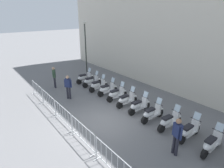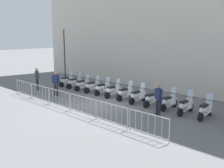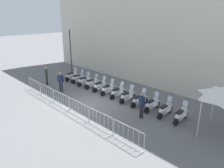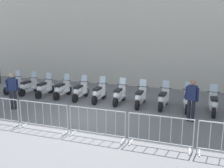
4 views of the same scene
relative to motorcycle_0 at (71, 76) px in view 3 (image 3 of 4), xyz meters
The scene contains 23 objects.
ground_plane 6.47m from the motorcycle_0, 25.54° to the right, with size 120.00×120.00×0.00m, color slate.
motorcycle_0 is the anchor object (origin of this frame).
motorcycle_1 1.09m from the motorcycle_0, ahead, with size 0.61×1.72×1.24m.
motorcycle_2 2.20m from the motorcycle_0, ahead, with size 0.56×1.73×1.24m.
motorcycle_3 3.29m from the motorcycle_0, ahead, with size 0.59×1.72×1.24m.
motorcycle_4 4.39m from the motorcycle_0, ahead, with size 0.56×1.73×1.24m.
motorcycle_5 5.49m from the motorcycle_0, ahead, with size 0.56×1.73×1.24m.
motorcycle_6 6.59m from the motorcycle_0, ahead, with size 0.58×1.73×1.24m.
motorcycle_7 7.69m from the motorcycle_0, ahead, with size 0.56×1.73×1.24m.
motorcycle_8 8.78m from the motorcycle_0, ahead, with size 0.62×1.72×1.24m.
motorcycle_9 9.89m from the motorcycle_0, ahead, with size 0.56×1.73×1.24m.
motorcycle_10 10.99m from the motorcycle_0, ahead, with size 0.56×1.73×1.24m.
motorcycle_11 12.09m from the motorcycle_0, ahead, with size 0.56×1.72×1.24m.
barrier_segment_0 4.24m from the motorcycle_0, 85.72° to the right, with size 2.06×0.60×1.07m.
barrier_segment_1 5.04m from the motorcycle_0, 60.85° to the right, with size 2.06×0.60×1.07m.
barrier_segment_2 6.49m from the motorcycle_0, 44.91° to the right, with size 2.06×0.60×1.07m.
barrier_segment_3 8.25m from the motorcycle_0, 35.26° to the right, with size 2.06×0.60×1.07m.
barrier_segment_4 10.16m from the motorcycle_0, 29.10° to the right, with size 2.06×0.60×1.07m.
barrier_segment_5 12.15m from the motorcycle_0, 24.93° to the right, with size 2.06×0.60×1.07m.
street_lamp 4.14m from the motorcycle_0, 140.94° to the left, with size 0.36×0.36×4.99m.
officer_near_row_end 3.36m from the motorcycle_0, 53.87° to the right, with size 0.47×0.39×1.73m.
officer_mid_plaza 2.55m from the motorcycle_0, 106.93° to the right, with size 0.53×0.32×1.73m.
officer_by_barriers 10.20m from the motorcycle_0, 12.79° to the right, with size 0.52×0.33×1.73m.
Camera 3 is at (10.56, -9.75, 6.29)m, focal length 33.15 mm.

